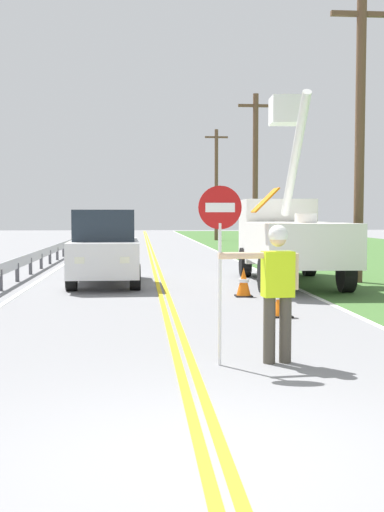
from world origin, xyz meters
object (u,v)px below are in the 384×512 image
object	(u,v)px
oncoming_suv_nearest	(105,247)
traffic_cone_mid	(244,283)
stop_sign_paddle	(220,234)
traffic_cone_lead	(281,299)
utility_pole_near	(360,133)
utility_pole_mid	(255,171)
flagger_worker	(277,284)
utility_pole_far	(216,183)
utility_bucket_truck	(288,234)

from	to	relation	value
oncoming_suv_nearest	traffic_cone_mid	bearing A→B (deg)	-40.52
stop_sign_paddle	traffic_cone_lead	xyz separation A→B (m)	(1.68, 3.86, -1.37)
utility_pole_near	traffic_cone_lead	distance (m)	8.11
utility_pole_mid	utility_pole_near	bearing A→B (deg)	-88.31
flagger_worker	traffic_cone_lead	bearing A→B (deg)	76.37
oncoming_suv_nearest	stop_sign_paddle	bearing A→B (deg)	-78.52
utility_pole_near	utility_pole_far	xyz separation A→B (m)	(-0.33, 31.78, 0.20)
flagger_worker	utility_pole_mid	xyz separation A→B (m)	(4.12, 24.17, 3.20)
utility_pole_near	traffic_cone_lead	bearing A→B (deg)	-120.87
oncoming_suv_nearest	utility_pole_mid	xyz separation A→B (m)	(6.89, 14.33, 3.18)
flagger_worker	utility_pole_near	world-z (taller)	utility_pole_near
utility_pole_near	utility_pole_mid	xyz separation A→B (m)	(-0.42, 14.33, -0.07)
flagger_worker	utility_pole_near	xyz separation A→B (m)	(4.54, 9.84, 3.27)
utility_pole_far	utility_pole_near	bearing A→B (deg)	-89.40
utility_pole_mid	traffic_cone_lead	xyz separation A→B (m)	(-3.20, -20.39, -3.91)
flagger_worker	utility_bucket_truck	bearing A→B (deg)	76.03
flagger_worker	utility_pole_far	bearing A→B (deg)	84.23
utility_pole_near	traffic_cone_lead	world-z (taller)	utility_pole_near
utility_bucket_truck	utility_pole_far	size ratio (longest dim) A/B	0.80
flagger_worker	traffic_cone_mid	size ratio (longest dim) A/B	2.61
traffic_cone_lead	utility_pole_far	bearing A→B (deg)	85.03
utility_pole_near	utility_pole_far	distance (m)	31.79
utility_bucket_truck	flagger_worker	bearing A→B (deg)	-103.97
oncoming_suv_nearest	utility_pole_mid	bearing A→B (deg)	64.30
stop_sign_paddle	utility_bucket_truck	world-z (taller)	utility_bucket_truck
traffic_cone_lead	oncoming_suv_nearest	bearing A→B (deg)	121.38
utility_pole_mid	traffic_cone_lead	bearing A→B (deg)	-98.92
utility_pole_far	flagger_worker	bearing A→B (deg)	-95.77
oncoming_suv_nearest	flagger_worker	bearing A→B (deg)	-74.23
flagger_worker	utility_pole_far	size ratio (longest dim) A/B	0.21
flagger_worker	utility_pole_far	world-z (taller)	utility_pole_far
stop_sign_paddle	oncoming_suv_nearest	distance (m)	10.14
utility_bucket_truck	utility_pole_mid	distance (m)	14.42
utility_pole_far	utility_pole_mid	bearing A→B (deg)	-90.30
flagger_worker	oncoming_suv_nearest	size ratio (longest dim) A/B	0.39
oncoming_suv_nearest	utility_pole_near	world-z (taller)	utility_pole_near
utility_bucket_truck	traffic_cone_mid	size ratio (longest dim) A/B	9.85
utility_pole_near	utility_pole_far	bearing A→B (deg)	90.60
oncoming_suv_nearest	utility_pole_far	world-z (taller)	utility_pole_far
oncoming_suv_nearest	utility_pole_near	bearing A→B (deg)	-0.02
utility_bucket_truck	utility_pole_far	distance (m)	31.70
flagger_worker	traffic_cone_mid	world-z (taller)	flagger_worker
stop_sign_paddle	utility_pole_mid	xyz separation A→B (m)	(4.88, 24.24, 2.54)
oncoming_suv_nearest	traffic_cone_lead	xyz separation A→B (m)	(3.70, -6.06, -0.72)
utility_bucket_truck	utility_pole_far	xyz separation A→B (m)	(1.69, 31.50, 3.10)
stop_sign_paddle	traffic_cone_mid	distance (m)	7.23
traffic_cone_lead	utility_bucket_truck	bearing A→B (deg)	75.83
stop_sign_paddle	utility_pole_far	size ratio (longest dim) A/B	0.27
utility_pole_far	utility_bucket_truck	bearing A→B (deg)	-93.07
stop_sign_paddle	utility_pole_mid	bearing A→B (deg)	78.62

